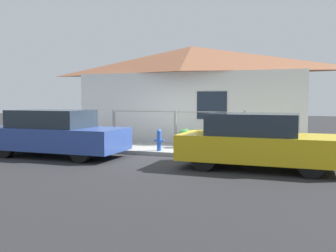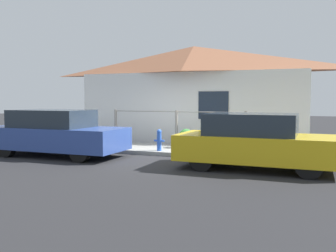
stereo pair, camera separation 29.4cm
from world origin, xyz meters
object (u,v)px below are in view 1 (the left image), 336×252
at_px(car_right, 258,141).
at_px(fire_hydrant, 159,140).
at_px(potted_plant_near_hydrant, 185,137).
at_px(car_left, 55,133).

bearing_deg(car_right, fire_hydrant, 156.73).
relative_size(fire_hydrant, potted_plant_near_hydrant, 1.07).
height_order(car_right, fire_hydrant, car_right).
bearing_deg(car_right, potted_plant_near_hydrant, 137.88).
xyz_separation_m(car_left, potted_plant_near_hydrant, (3.36, 2.41, -0.22)).
xyz_separation_m(car_right, fire_hydrant, (-3.15, 1.40, -0.21)).
xyz_separation_m(car_right, potted_plant_near_hydrant, (-2.60, 2.41, -0.21)).
bearing_deg(fire_hydrant, car_left, -153.53).
bearing_deg(car_left, potted_plant_near_hydrant, 36.03).
height_order(car_left, fire_hydrant, car_left).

